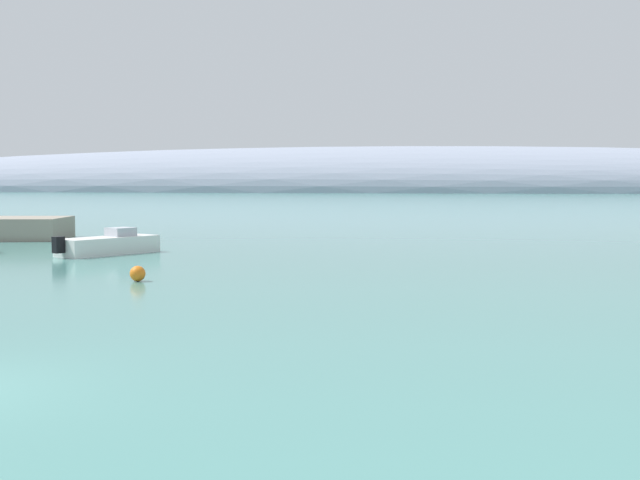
% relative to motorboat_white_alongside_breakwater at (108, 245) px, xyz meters
% --- Properties ---
extents(distant_ridge, '(393.45, 52.89, 26.26)m').
position_rel_motorboat_white_alongside_breakwater_xyz_m(distant_ridge, '(-3.02, 202.88, -0.44)').
color(distant_ridge, '#8E99AD').
rests_on(distant_ridge, ground).
extents(motorboat_white_alongside_breakwater, '(3.79, 5.05, 1.20)m').
position_rel_motorboat_white_alongside_breakwater_xyz_m(motorboat_white_alongside_breakwater, '(0.00, 0.00, 0.00)').
color(motorboat_white_alongside_breakwater, white).
rests_on(motorboat_white_alongside_breakwater, water).
extents(mooring_buoy_orange, '(0.53, 0.53, 0.53)m').
position_rel_motorboat_white_alongside_breakwater_xyz_m(mooring_buoy_orange, '(5.07, -9.49, -0.18)').
color(mooring_buoy_orange, orange).
rests_on(mooring_buoy_orange, water).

